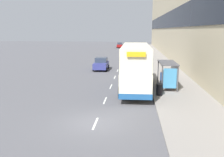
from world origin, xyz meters
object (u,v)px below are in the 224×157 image
at_px(car_2, 101,64).
at_px(pedestrian_at_shelter, 175,74).
at_px(bus_shelter, 170,70).
at_px(litter_bin, 159,89).
at_px(car_1, 120,45).
at_px(double_decker_bus_near, 135,66).
at_px(car_0, 136,52).
at_px(pedestrian_1, 162,79).

height_order(car_2, pedestrian_at_shelter, car_2).
height_order(bus_shelter, litter_bin, bus_shelter).
height_order(bus_shelter, car_1, bus_shelter).
xyz_separation_m(bus_shelter, litter_bin, (-1.22, -2.90, -1.21)).
distance_m(bus_shelter, car_1, 57.90).
relative_size(double_decker_bus_near, car_1, 2.69).
relative_size(car_0, car_1, 1.01).
bearing_deg(pedestrian_1, litter_bin, -100.98).
bearing_deg(car_2, car_0, -104.84).
xyz_separation_m(car_2, litter_bin, (6.97, -14.29, -0.22)).
relative_size(car_2, pedestrian_1, 2.27).
distance_m(car_0, pedestrian_at_shelter, 27.97).
relative_size(car_0, pedestrian_at_shelter, 2.52).
distance_m(double_decker_bus_near, car_1, 57.92).
bearing_deg(car_2, bus_shelter, 125.70).
bearing_deg(car_2, pedestrian_1, 121.82).
distance_m(bus_shelter, car_0, 30.92).
relative_size(car_0, car_2, 0.99).
relative_size(car_1, pedestrian_at_shelter, 2.49).
xyz_separation_m(double_decker_bus_near, pedestrian_1, (2.53, -0.18, -1.20)).
distance_m(double_decker_bus_near, car_0, 31.17).
bearing_deg(litter_bin, car_1, 96.60).
height_order(double_decker_bus_near, pedestrian_at_shelter, double_decker_bus_near).
xyz_separation_m(bus_shelter, pedestrian_1, (-0.77, -0.56, -0.79)).
bearing_deg(car_1, pedestrian_1, 97.30).
xyz_separation_m(car_1, pedestrian_at_shelter, (9.23, -54.22, 0.11)).
xyz_separation_m(car_1, car_2, (-0.00, -45.92, 0.02)).
xyz_separation_m(bus_shelter, car_0, (-3.06, 30.76, -0.97)).
xyz_separation_m(car_1, pedestrian_1, (7.42, -57.87, 0.22)).
bearing_deg(bus_shelter, car_0, 95.68).
relative_size(double_decker_bus_near, litter_bin, 10.42).
distance_m(double_decker_bus_near, pedestrian_1, 2.81).
xyz_separation_m(double_decker_bus_near, car_2, (-4.89, 11.78, -1.40)).
bearing_deg(car_0, bus_shelter, -84.32).
distance_m(car_0, car_2, 20.03).
xyz_separation_m(pedestrian_at_shelter, pedestrian_1, (-1.82, -3.65, 0.11)).
bearing_deg(litter_bin, car_2, 115.99).
bearing_deg(car_1, litter_bin, 96.60).
bearing_deg(pedestrian_at_shelter, bus_shelter, -108.73).
relative_size(bus_shelter, car_2, 1.01).
relative_size(car_0, litter_bin, 3.92).
xyz_separation_m(car_2, pedestrian_1, (7.42, -11.96, 0.19)).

